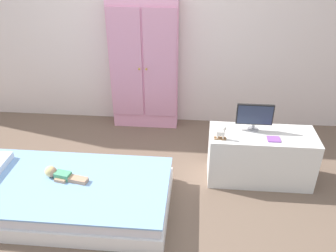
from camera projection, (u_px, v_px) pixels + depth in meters
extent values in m
cube|color=brown|center=(126.00, 202.00, 3.12)|extent=(10.00, 10.00, 0.02)
cube|color=silver|center=(146.00, 8.00, 3.80)|extent=(6.40, 0.05, 2.70)
cube|color=white|center=(63.00, 199.00, 3.03)|extent=(1.84, 0.91, 0.14)
cube|color=silver|center=(61.00, 189.00, 2.97)|extent=(1.80, 0.87, 0.10)
cube|color=#7AA8DB|center=(60.00, 183.00, 2.94)|extent=(1.83, 0.90, 0.02)
cube|color=#4CA375|center=(63.00, 175.00, 2.97)|extent=(0.14, 0.10, 0.06)
cube|color=tan|center=(79.00, 178.00, 2.96)|extent=(0.16, 0.07, 0.04)
cube|color=tan|center=(77.00, 181.00, 2.93)|extent=(0.16, 0.07, 0.04)
cube|color=tan|center=(66.00, 173.00, 3.02)|extent=(0.10, 0.05, 0.03)
cube|color=tan|center=(60.00, 181.00, 2.94)|extent=(0.10, 0.05, 0.03)
sphere|color=tan|center=(52.00, 172.00, 2.99)|extent=(0.09, 0.09, 0.09)
sphere|color=#E0C67F|center=(51.00, 171.00, 2.99)|extent=(0.10, 0.10, 0.10)
cube|color=#E599BC|center=(145.00, 65.00, 3.97)|extent=(0.76, 0.21, 1.51)
cube|color=#C986A6|center=(126.00, 65.00, 3.86)|extent=(0.36, 0.02, 1.24)
cube|color=#C986A6|center=(160.00, 66.00, 3.84)|extent=(0.36, 0.02, 1.24)
sphere|color=gold|center=(139.00, 69.00, 3.85)|extent=(0.02, 0.02, 0.02)
sphere|color=gold|center=(146.00, 69.00, 3.85)|extent=(0.02, 0.02, 0.02)
cube|color=silver|center=(260.00, 157.00, 3.28)|extent=(0.96, 0.40, 0.50)
cylinder|color=#99999E|center=(253.00, 129.00, 3.22)|extent=(0.10, 0.10, 0.01)
cylinder|color=#99999E|center=(253.00, 126.00, 3.20)|extent=(0.02, 0.02, 0.05)
cube|color=black|center=(255.00, 114.00, 3.14)|extent=(0.33, 0.02, 0.20)
cube|color=#28334C|center=(255.00, 115.00, 3.13)|extent=(0.31, 0.01, 0.18)
cube|color=#8E6642|center=(220.00, 137.00, 3.09)|extent=(0.11, 0.01, 0.01)
cube|color=#8E6642|center=(220.00, 139.00, 3.07)|extent=(0.11, 0.01, 0.01)
cube|color=white|center=(221.00, 133.00, 3.05)|extent=(0.07, 0.03, 0.04)
cylinder|color=white|center=(223.00, 136.00, 3.08)|extent=(0.01, 0.01, 0.02)
cylinder|color=white|center=(223.00, 137.00, 3.06)|extent=(0.01, 0.01, 0.02)
cylinder|color=white|center=(217.00, 136.00, 3.08)|extent=(0.01, 0.01, 0.02)
cylinder|color=white|center=(217.00, 137.00, 3.06)|extent=(0.01, 0.01, 0.02)
cylinder|color=white|center=(224.00, 130.00, 3.04)|extent=(0.02, 0.02, 0.02)
sphere|color=white|center=(224.00, 128.00, 3.03)|extent=(0.04, 0.04, 0.04)
cube|color=#8E51B2|center=(274.00, 139.00, 3.07)|extent=(0.11, 0.09, 0.01)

